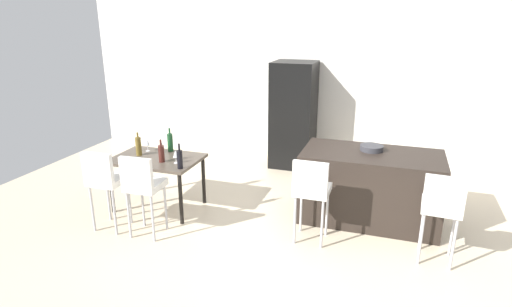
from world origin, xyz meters
TOP-DOWN VIEW (x-y plane):
  - ground_plane at (0.00, 0.00)m, footprint 10.00×10.00m
  - back_wall at (0.00, 2.97)m, footprint 10.00×0.12m
  - kitchen_island at (0.64, 0.78)m, footprint 1.75×0.92m
  - bar_chair_left at (0.03, -0.06)m, footprint 0.40×0.40m
  - bar_chair_middle at (1.42, -0.06)m, footprint 0.42×0.42m
  - dining_table at (-2.16, 0.20)m, footprint 1.17×0.79m
  - dining_chair_near at (-2.42, -0.56)m, footprint 0.41×0.41m
  - dining_chair_far at (-1.89, -0.56)m, footprint 0.42×0.42m
  - wine_bottle_right at (-1.65, -0.07)m, footprint 0.07×0.07m
  - wine_bottle_left at (-2.00, 0.08)m, footprint 0.08×0.08m
  - wine_bottle_far at (-2.12, 0.52)m, footprint 0.08×0.08m
  - wine_bottle_end at (-2.45, 0.22)m, footprint 0.08×0.08m
  - wine_glass_middle at (-2.43, 0.42)m, footprint 0.07×0.07m
  - wine_glass_near at (-1.80, 0.09)m, footprint 0.07×0.07m
  - wine_glass_corner at (-2.19, 0.39)m, footprint 0.07×0.07m
  - refrigerator at (-0.83, 2.53)m, footprint 0.72×0.68m
  - fruit_bowl at (0.61, 0.89)m, footprint 0.30×0.30m

SIDE VIEW (x-z plane):
  - ground_plane at x=0.00m, z-range 0.00..0.00m
  - kitchen_island at x=0.64m, z-range 0.00..0.92m
  - dining_table at x=-2.16m, z-range 0.29..1.03m
  - bar_chair_left at x=0.03m, z-range 0.17..1.22m
  - bar_chair_middle at x=1.42m, z-range 0.17..1.22m
  - dining_chair_near at x=-2.42m, z-range 0.17..1.22m
  - dining_chair_far at x=-1.89m, z-range 0.17..1.22m
  - wine_bottle_left at x=-2.00m, z-range 0.71..1.01m
  - wine_glass_middle at x=-2.43m, z-range 0.78..0.95m
  - wine_glass_near at x=-1.80m, z-range 0.78..0.95m
  - wine_glass_corner at x=-2.19m, z-range 0.78..0.95m
  - wine_bottle_right at x=-1.65m, z-range 0.70..1.03m
  - wine_bottle_end at x=-2.45m, z-range 0.71..1.04m
  - wine_bottle_far at x=-2.12m, z-range 0.71..1.04m
  - refrigerator at x=-0.83m, z-range 0.00..1.84m
  - fruit_bowl at x=0.61m, z-range 0.92..0.99m
  - back_wall at x=0.00m, z-range 0.00..2.90m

